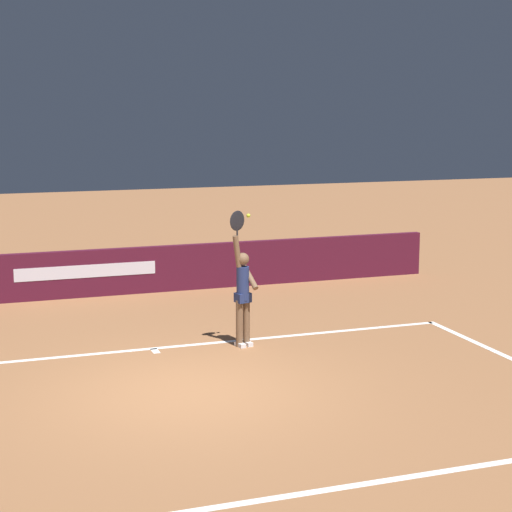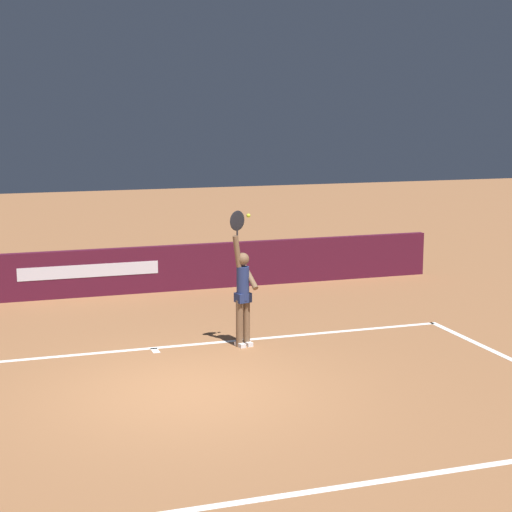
# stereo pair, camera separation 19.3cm
# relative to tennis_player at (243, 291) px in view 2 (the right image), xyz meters

# --- Properties ---
(ground_plane) EXTENTS (60.00, 60.00, 0.00)m
(ground_plane) POSITION_rel_tennis_player_xyz_m (-1.49, -1.95, -0.97)
(ground_plane) COLOR #94603B
(court_lines) EXTENTS (10.88, 6.05, 0.00)m
(court_lines) POSITION_rel_tennis_player_xyz_m (-1.49, -2.60, -0.96)
(court_lines) COLOR white
(court_lines) RESTS_ON ground
(back_wall) EXTENTS (15.12, 0.19, 1.02)m
(back_wall) POSITION_rel_tennis_player_xyz_m (-1.49, 4.74, -0.46)
(back_wall) COLOR #4B1227
(back_wall) RESTS_ON ground
(tennis_player) EXTENTS (0.48, 0.44, 2.36)m
(tennis_player) POSITION_rel_tennis_player_xyz_m (0.00, 0.00, 0.00)
(tennis_player) COLOR brown
(tennis_player) RESTS_ON ground
(tennis_ball) EXTENTS (0.07, 0.07, 0.07)m
(tennis_ball) POSITION_rel_tennis_player_xyz_m (0.09, -0.03, 1.28)
(tennis_ball) COLOR #CFE52F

